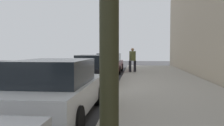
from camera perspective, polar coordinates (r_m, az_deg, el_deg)
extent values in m
plane|color=#333335|center=(11.86, -3.43, -5.47)|extent=(56.00, 56.00, 0.00)
cube|color=#A39E93|center=(11.80, 12.67, -5.22)|extent=(28.00, 4.60, 0.15)
cube|color=gold|center=(12.75, -17.84, -5.00)|extent=(28.00, 0.14, 0.01)
cylinder|color=black|center=(8.22, -15.07, -7.11)|extent=(0.64, 0.22, 0.64)
cylinder|color=black|center=(7.80, -3.32, -7.56)|extent=(0.64, 0.22, 0.64)
cylinder|color=black|center=(5.07, -8.31, -13.39)|extent=(0.64, 0.22, 0.64)
cube|color=white|center=(6.57, -12.55, -7.21)|extent=(4.60, 1.82, 0.64)
cube|color=black|center=(6.27, -13.26, -1.99)|extent=(2.40, 1.61, 0.60)
cylinder|color=black|center=(14.13, -6.62, -2.81)|extent=(0.65, 0.24, 0.64)
cylinder|color=black|center=(13.94, 0.20, -2.87)|extent=(0.65, 0.24, 0.64)
cylinder|color=black|center=(11.38, -9.10, -4.24)|extent=(0.65, 0.24, 0.64)
cylinder|color=black|center=(11.14, -0.61, -4.36)|extent=(0.65, 0.24, 0.64)
cube|color=black|center=(12.59, -3.98, -2.27)|extent=(4.62, 1.97, 0.64)
cube|color=black|center=(12.32, -4.12, 0.51)|extent=(2.43, 1.69, 0.60)
cylinder|color=black|center=(20.38, -2.43, -1.01)|extent=(0.64, 0.23, 0.64)
cylinder|color=black|center=(20.20, 2.29, -1.04)|extent=(0.64, 0.23, 0.64)
cylinder|color=black|center=(17.62, -3.79, -1.64)|extent=(0.64, 0.23, 0.64)
cylinder|color=black|center=(17.41, 1.67, -1.69)|extent=(0.64, 0.23, 0.64)
cube|color=maroon|center=(18.87, -0.54, -0.50)|extent=(4.54, 1.85, 0.64)
cube|color=black|center=(18.61, -0.62, 1.36)|extent=(2.37, 1.62, 0.60)
cylinder|color=black|center=(17.89, 4.26, -0.79)|extent=(0.19, 0.19, 0.83)
cylinder|color=black|center=(18.06, 5.38, -0.76)|extent=(0.19, 0.19, 0.83)
cube|color=brown|center=(17.94, 4.83, 1.67)|extent=(0.56, 0.48, 0.70)
sphere|color=tan|center=(17.94, 4.84, 3.16)|extent=(0.23, 0.23, 0.23)
cylinder|color=#2D2D19|center=(1.50, -0.68, 11.42)|extent=(0.12, 0.12, 3.64)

